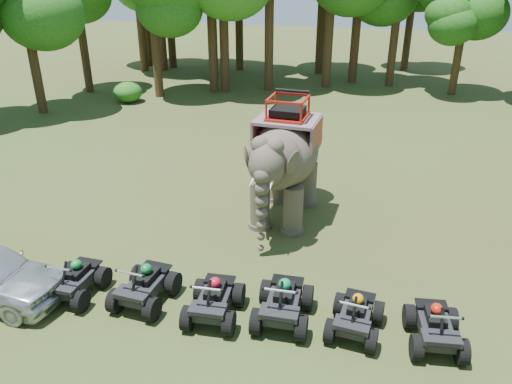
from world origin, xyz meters
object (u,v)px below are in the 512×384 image
elephant (286,158)px  atv_5 (436,322)px  atv_2 (214,295)px  atv_0 (75,276)px  atv_1 (144,281)px  atv_4 (356,311)px  atv_3 (283,297)px

elephant → atv_5: (4.46, -5.50, -1.51)m
atv_2 → atv_0: bearing=177.2°
atv_1 → atv_0: bearing=-170.4°
atv_5 → atv_4: bearing=174.0°
atv_2 → elephant: bearing=80.0°
atv_0 → atv_3: (5.49, 0.22, 0.07)m
atv_1 → atv_5: (7.13, 0.05, -0.03)m
atv_4 → atv_5: 1.80m
atv_1 → atv_2: bearing=1.0°
elephant → atv_1: 6.33m
atv_4 → elephant: bearing=123.4°
atv_1 → atv_3: bearing=7.1°
atv_2 → atv_5: 5.23m
atv_3 → atv_5: (3.54, -0.04, -0.06)m
atv_0 → atv_2: atv_2 is taller
atv_2 → atv_3: 1.71m
atv_0 → atv_5: 9.03m
atv_0 → atv_2: (3.80, -0.03, 0.03)m
elephant → atv_3: (0.92, -5.46, -1.45)m
elephant → atv_3: 5.73m
atv_2 → atv_3: atv_3 is taller
atv_3 → atv_4: atv_3 is taller
elephant → atv_4: 6.29m
atv_4 → atv_5: (1.80, -0.00, 0.01)m
elephant → atv_1: bearing=-110.6°
atv_0 → atv_4: (7.23, 0.18, -0.00)m
elephant → atv_4: (2.66, -5.50, -1.52)m
atv_2 → atv_5: size_ratio=1.04×
atv_3 → atv_5: 3.54m
atv_0 → elephant: bearing=54.2°
elephant → atv_4: bearing=-59.1°
atv_3 → atv_1: bearing=-179.2°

